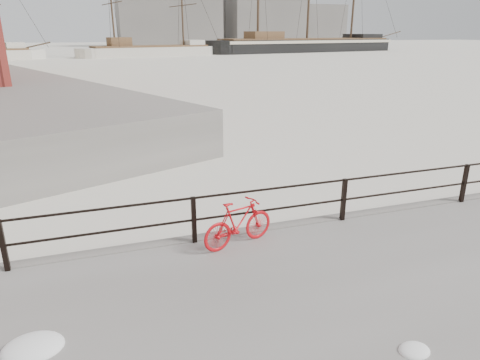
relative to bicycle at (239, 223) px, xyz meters
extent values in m
plane|color=white|center=(2.67, 0.56, -0.84)|extent=(400.00, 400.00, 0.00)
cube|color=gray|center=(2.67, -3.44, -0.66)|extent=(36.00, 8.00, 0.35)
imported|color=red|center=(0.00, 0.00, 0.00)|extent=(1.62, 0.69, 0.98)
ellipsoid|color=white|center=(-3.66, -1.99, -0.34)|extent=(0.84, 0.66, 0.30)
ellipsoid|color=white|center=(1.31, -3.70, -0.41)|extent=(0.45, 0.35, 0.16)
cube|color=gray|center=(22.67, 140.56, 8.16)|extent=(32.00, 18.00, 18.00)
cube|color=gray|center=(57.67, 145.56, 11.16)|extent=(26.00, 20.00, 24.00)
cube|color=gray|center=(80.67, 150.56, 6.16)|extent=(20.00, 16.00, 14.00)
camera|label=1|loc=(-2.47, -7.45, 3.65)|focal=32.00mm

